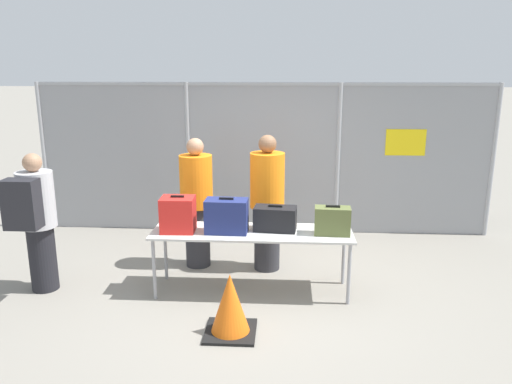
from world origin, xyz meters
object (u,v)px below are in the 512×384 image
Objects in this scene: inspection_table at (252,235)px; security_worker_near at (267,201)px; suitcase_olive at (332,221)px; security_worker_far at (197,201)px; traffic_cone at (230,306)px; traveler_hooded at (36,218)px; suitcase_navy at (227,216)px; utility_trailer at (363,179)px; suitcase_red at (178,214)px; suitcase_black at (275,219)px.

security_worker_near is (0.15, 0.69, 0.22)m from inspection_table.
inspection_table is 5.63× the size of suitcase_olive.
traffic_cone is (0.62, -1.72, -0.58)m from security_worker_far.
security_worker_far reaches higher than traveler_hooded.
suitcase_olive is at bearing 0.19° from suitcase_navy.
inspection_table is 1.09m from security_worker_far.
utility_trailer is at bearing -116.04° from security_worker_near.
inspection_table is 0.93m from suitcase_olive.
security_worker_near is at bearing 135.61° from suitcase_olive.
suitcase_black is (1.10, 0.10, -0.06)m from suitcase_red.
traffic_cone is (-1.05, -0.92, -0.60)m from suitcase_olive.
security_worker_far is (1.69, 0.90, -0.02)m from traveler_hooded.
security_worker_near is at bearing 78.09° from inspection_table.
traffic_cone is at bearing -138.82° from suitcase_olive.
suitcase_navy is 0.28× the size of security_worker_far.
utility_trailer is (1.78, 3.74, -0.53)m from security_worker_near.
suitcase_red is at bearing 126.74° from traffic_cone.
security_worker_near is (0.43, 0.75, -0.03)m from suitcase_navy.
traveler_hooded reaches higher than suitcase_olive.
security_worker_far is 0.48× the size of utility_trailer.
suitcase_navy reaches higher than inspection_table.
security_worker_far is (-1.67, 0.80, -0.02)m from suitcase_olive.
suitcase_black is at bearing 12.01° from inspection_table.
security_worker_near is (-0.76, 0.74, 0.01)m from suitcase_olive.
security_worker_far reaches higher than suitcase_navy.
suitcase_black is 0.65m from security_worker_near.
suitcase_olive is at bearing 134.96° from security_worker_near.
suitcase_navy is 0.86m from security_worker_near.
utility_trailer is at bearing 63.82° from suitcase_navy.
inspection_table is at bearing 10.97° from suitcase_navy.
traffic_cone is at bearing -20.62° from traveler_hooded.
inspection_table is 4.75× the size of suitcase_navy.
traveler_hooded reaches higher than suitcase_red.
inspection_table is 3.64× the size of traffic_cone.
suitcase_olive is at bearing 161.89° from security_worker_far.
traffic_cone is at bearing 79.29° from security_worker_near.
security_worker_far is at bearing 84.88° from suitcase_red.
suitcase_red is 1.32m from traffic_cone.
utility_trailer is (2.76, 4.48, -0.56)m from suitcase_red.
suitcase_red reaches higher than suitcase_navy.
security_worker_near is 1.03× the size of security_worker_far.
security_worker_far is at bearing 121.14° from suitcase_navy.
traveler_hooded reaches higher than inspection_table.
traveler_hooded reaches higher than suitcase_navy.
inspection_table is 1.06m from traffic_cone.
suitcase_navy is 0.14× the size of utility_trailer.
suitcase_navy is at bearing -179.81° from suitcase_olive.
security_worker_far is 1.92m from traffic_cone.
suitcase_black is at bearing -110.77° from utility_trailer.
suitcase_black is 0.30× the size of security_worker_far.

